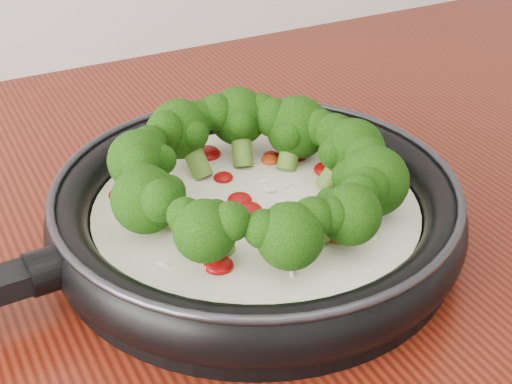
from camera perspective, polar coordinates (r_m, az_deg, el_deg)
name	(u,v)px	position (r m, az deg, el deg)	size (l,w,h in m)	color
skillet	(254,203)	(0.63, -0.16, -0.86)	(0.55, 0.37, 0.10)	black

